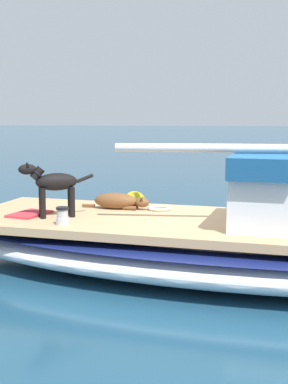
{
  "coord_description": "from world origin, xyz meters",
  "views": [
    {
      "loc": [
        6.77,
        -0.34,
        2.01
      ],
      "look_at": [
        0.0,
        -1.0,
        1.01
      ],
      "focal_mm": 53.22,
      "sensor_mm": 36.0,
      "label": 1
    }
  ],
  "objects_px": {
    "coiled_rope": "(159,208)",
    "mooring_buoy": "(134,203)",
    "dog_brown": "(118,201)",
    "deck_winch": "(63,216)",
    "sailboat_main": "(226,248)",
    "deck_towel": "(29,214)",
    "dog_black": "(53,184)"
  },
  "relations": [
    {
      "from": "mooring_buoy",
      "to": "sailboat_main",
      "type": "bearing_deg",
      "value": 21.72
    },
    {
      "from": "dog_black",
      "to": "mooring_buoy",
      "type": "xyz_separation_m",
      "value": [
        -3.83,
        0.58,
        -0.86
      ]
    },
    {
      "from": "dog_brown",
      "to": "mooring_buoy",
      "type": "relative_size",
      "value": 2.16
    },
    {
      "from": "sailboat_main",
      "to": "coiled_rope",
      "type": "xyz_separation_m",
      "value": [
        -0.75,
        -0.86,
        0.35
      ]
    },
    {
      "from": "sailboat_main",
      "to": "mooring_buoy",
      "type": "distance_m",
      "value": 4.24
    },
    {
      "from": "dog_brown",
      "to": "coiled_rope",
      "type": "bearing_deg",
      "value": 88.16
    },
    {
      "from": "deck_winch",
      "to": "mooring_buoy",
      "type": "height_order",
      "value": "deck_winch"
    },
    {
      "from": "mooring_buoy",
      "to": "deck_winch",
      "type": "bearing_deg",
      "value": -4.79
    },
    {
      "from": "dog_black",
      "to": "coiled_rope",
      "type": "relative_size",
      "value": 2.77
    },
    {
      "from": "sailboat_main",
      "to": "coiled_rope",
      "type": "relative_size",
      "value": 23.42
    },
    {
      "from": "deck_winch",
      "to": "dog_black",
      "type": "bearing_deg",
      "value": -153.36
    },
    {
      "from": "dog_black",
      "to": "deck_winch",
      "type": "xyz_separation_m",
      "value": [
        0.45,
        0.23,
        -0.32
      ]
    },
    {
      "from": "dog_black",
      "to": "coiled_rope",
      "type": "height_order",
      "value": "dog_black"
    },
    {
      "from": "coiled_rope",
      "to": "dog_brown",
      "type": "bearing_deg",
      "value": -91.84
    },
    {
      "from": "dog_black",
      "to": "coiled_rope",
      "type": "distance_m",
      "value": 1.5
    },
    {
      "from": "dog_brown",
      "to": "deck_towel",
      "type": "xyz_separation_m",
      "value": [
        0.56,
        -1.07,
        -0.09
      ]
    },
    {
      "from": "coiled_rope",
      "to": "dog_black",
      "type": "bearing_deg",
      "value": -63.41
    },
    {
      "from": "coiled_rope",
      "to": "mooring_buoy",
      "type": "height_order",
      "value": "coiled_rope"
    },
    {
      "from": "coiled_rope",
      "to": "deck_towel",
      "type": "bearing_deg",
      "value": -71.48
    },
    {
      "from": "sailboat_main",
      "to": "deck_winch",
      "type": "distance_m",
      "value": 2.0
    },
    {
      "from": "deck_winch",
      "to": "deck_towel",
      "type": "xyz_separation_m",
      "value": [
        -0.55,
        -0.57,
        -0.08
      ]
    },
    {
      "from": "dog_black",
      "to": "mooring_buoy",
      "type": "bearing_deg",
      "value": 171.34
    },
    {
      "from": "sailboat_main",
      "to": "deck_winch",
      "type": "bearing_deg",
      "value": -79.81
    },
    {
      "from": "sailboat_main",
      "to": "coiled_rope",
      "type": "distance_m",
      "value": 1.19
    },
    {
      "from": "deck_winch",
      "to": "mooring_buoy",
      "type": "xyz_separation_m",
      "value": [
        -4.28,
        0.36,
        -0.54
      ]
    },
    {
      "from": "sailboat_main",
      "to": "deck_towel",
      "type": "height_order",
      "value": "deck_towel"
    },
    {
      "from": "sailboat_main",
      "to": "deck_towel",
      "type": "xyz_separation_m",
      "value": [
        -0.2,
        -2.49,
        0.34
      ]
    },
    {
      "from": "dog_brown",
      "to": "deck_winch",
      "type": "distance_m",
      "value": 1.22
    },
    {
      "from": "dog_black",
      "to": "deck_towel",
      "type": "height_order",
      "value": "dog_black"
    },
    {
      "from": "dog_brown",
      "to": "mooring_buoy",
      "type": "height_order",
      "value": "dog_brown"
    },
    {
      "from": "coiled_rope",
      "to": "mooring_buoy",
      "type": "xyz_separation_m",
      "value": [
        -3.19,
        -0.7,
        -0.46
      ]
    },
    {
      "from": "coiled_rope",
      "to": "deck_towel",
      "type": "xyz_separation_m",
      "value": [
        0.55,
        -1.63,
        -0.01
      ]
    }
  ]
}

